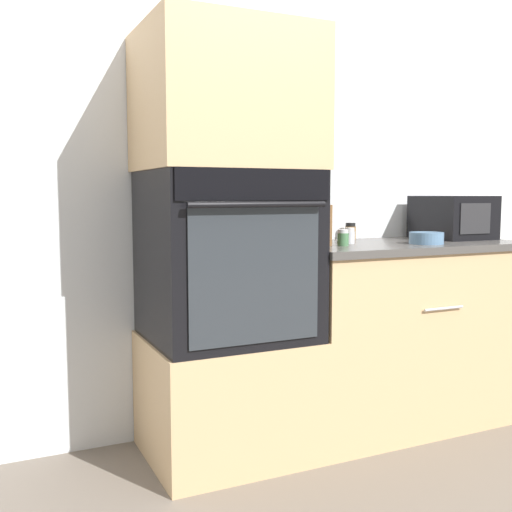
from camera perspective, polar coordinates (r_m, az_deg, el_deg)
name	(u,v)px	position (r m, az deg, el deg)	size (l,w,h in m)	color
ground_plane	(330,465)	(2.72, 7.06, -19.18)	(12.00, 12.00, 0.00)	#6B6056
wall_back	(266,174)	(3.02, 0.94, 7.77)	(8.00, 0.05, 2.50)	silver
oven_cabinet_base	(227,396)	(2.72, -2.76, -13.13)	(0.70, 0.60, 0.53)	tan
wall_oven	(227,255)	(2.58, -2.80, 0.09)	(0.67, 0.64, 0.72)	black
oven_cabinet_upper	(226,101)	(2.60, -2.90, 14.52)	(0.70, 0.60, 0.58)	tan
counter_unit	(399,332)	(3.13, 13.48, -7.05)	(1.20, 0.63, 0.92)	tan
microwave	(453,217)	(3.37, 18.22, 3.52)	(0.32, 0.36, 0.23)	black
knife_block	(316,225)	(2.80, 5.75, 2.99)	(0.10, 0.13, 0.23)	brown
bowl	(426,238)	(2.98, 15.91, 1.66)	(0.16, 0.16, 0.06)	#517599
condiment_jar_near	(299,236)	(2.96, 4.08, 1.92)	(0.05, 0.05, 0.07)	silver
condiment_jar_mid	(350,231)	(3.18, 8.98, 2.33)	(0.06, 0.06, 0.09)	brown
condiment_jar_far	(343,238)	(2.79, 8.28, 1.73)	(0.05, 0.05, 0.07)	#427047
condiment_jar_back	(350,236)	(2.91, 8.90, 1.90)	(0.05, 0.05, 0.08)	silver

